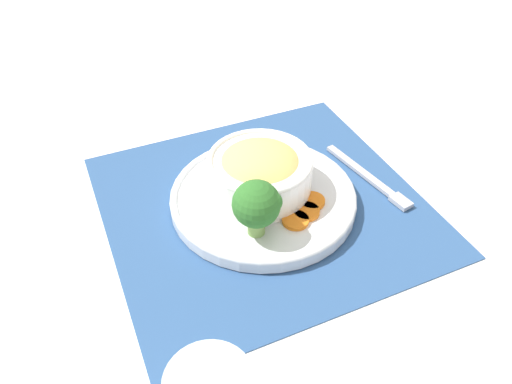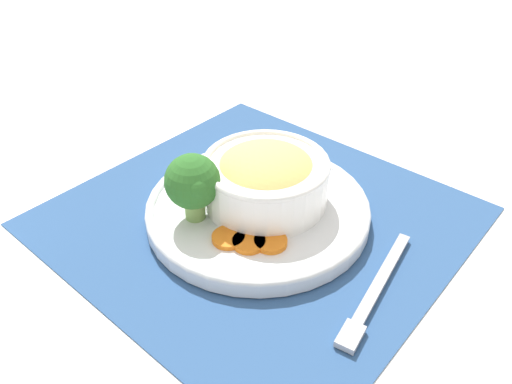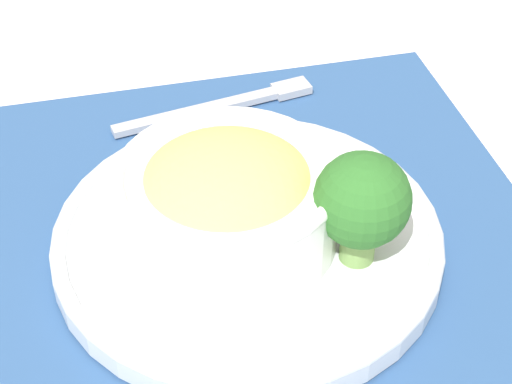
% 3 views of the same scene
% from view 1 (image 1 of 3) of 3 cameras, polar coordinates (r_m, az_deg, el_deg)
% --- Properties ---
extents(ground_plane, '(4.00, 4.00, 0.00)m').
position_cam_1_polar(ground_plane, '(0.75, 0.81, -1.44)').
color(ground_plane, white).
extents(placemat, '(0.48, 0.46, 0.00)m').
position_cam_1_polar(placemat, '(0.75, 0.81, -1.32)').
color(placemat, '#2D5184').
rests_on(placemat, ground_plane).
extents(plate, '(0.27, 0.27, 0.02)m').
position_cam_1_polar(plate, '(0.74, 0.82, -0.56)').
color(plate, silver).
rests_on(plate, placemat).
extents(bowl, '(0.15, 0.15, 0.07)m').
position_cam_1_polar(bowl, '(0.72, 0.13, 2.39)').
color(bowl, white).
rests_on(bowl, plate).
extents(broccoli_floret, '(0.06, 0.06, 0.08)m').
position_cam_1_polar(broccoli_floret, '(0.64, 0.09, -1.46)').
color(broccoli_floret, '#759E51').
rests_on(broccoli_floret, plate).
extents(carrot_slice_near, '(0.04, 0.04, 0.01)m').
position_cam_1_polar(carrot_slice_near, '(0.69, 4.53, -3.24)').
color(carrot_slice_near, orange).
rests_on(carrot_slice_near, plate).
extents(carrot_slice_middle, '(0.04, 0.04, 0.01)m').
position_cam_1_polar(carrot_slice_middle, '(0.71, 5.78, -2.23)').
color(carrot_slice_middle, orange).
rests_on(carrot_slice_middle, plate).
extents(carrot_slice_far, '(0.04, 0.04, 0.01)m').
position_cam_1_polar(carrot_slice_far, '(0.72, 6.41, -1.03)').
color(carrot_slice_far, orange).
rests_on(carrot_slice_far, plate).
extents(fork, '(0.06, 0.18, 0.01)m').
position_cam_1_polar(fork, '(0.80, 13.38, 1.19)').
color(fork, '#B7B7BC').
rests_on(fork, placemat).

